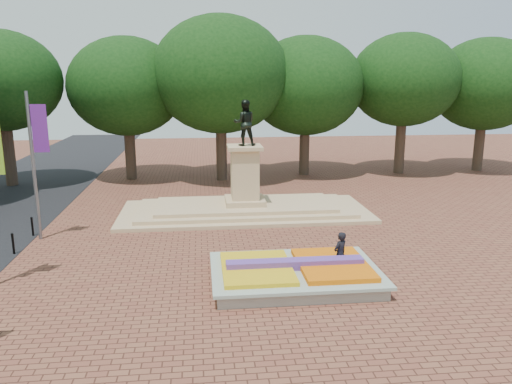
{
  "coord_description": "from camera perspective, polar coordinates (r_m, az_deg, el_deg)",
  "views": [
    {
      "loc": [
        -2.43,
        -19.4,
        7.59
      ],
      "look_at": [
        0.17,
        3.85,
        2.2
      ],
      "focal_mm": 35.0,
      "sensor_mm": 36.0,
      "label": 1
    }
  ],
  "objects": [
    {
      "name": "ground",
      "position": [
        20.97,
        0.71,
        -8.24
      ],
      "size": [
        90.0,
        90.0,
        0.0
      ],
      "primitive_type": "plane",
      "color": "brown",
      "rests_on": "ground"
    },
    {
      "name": "flower_bed",
      "position": [
        19.15,
        4.55,
        -9.2
      ],
      "size": [
        6.3,
        4.3,
        0.91
      ],
      "color": "gray",
      "rests_on": "ground"
    },
    {
      "name": "monument",
      "position": [
        28.31,
        -1.28,
        -0.74
      ],
      "size": [
        14.0,
        6.0,
        6.4
      ],
      "color": "tan",
      "rests_on": "ground"
    },
    {
      "name": "tree_row_back",
      "position": [
        37.71,
        0.9,
        11.57
      ],
      "size": [
        44.8,
        8.8,
        10.43
      ],
      "color": "#39271F",
      "rests_on": "ground"
    },
    {
      "name": "pedestrian",
      "position": [
        19.78,
        9.58,
        -7.02
      ],
      "size": [
        0.78,
        0.72,
        1.78
      ],
      "primitive_type": "imported",
      "rotation": [
        0.0,
        0.0,
        3.75
      ],
      "color": "black",
      "rests_on": "ground"
    }
  ]
}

